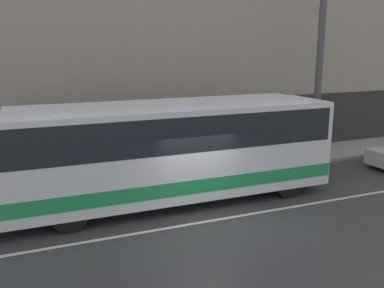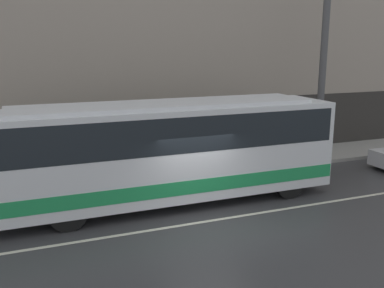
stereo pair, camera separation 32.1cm
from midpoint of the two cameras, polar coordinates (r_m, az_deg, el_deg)
ground_plane at (r=13.19m, az=1.23°, el=-10.31°), size 60.00×60.00×0.00m
sidewalk at (r=17.92m, az=-5.75°, el=-3.74°), size 60.00×2.77×0.15m
building_facade at (r=18.67m, az=-7.64°, el=16.40°), size 60.00×0.35×13.14m
lane_stripe at (r=13.19m, az=1.23°, el=-10.29°), size 54.00×0.14×0.01m
transit_bus at (r=14.12m, az=-4.05°, el=-0.51°), size 11.48×2.53×3.42m
utility_pole_near at (r=19.89m, az=16.20°, el=10.35°), size 0.31×0.31×8.65m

